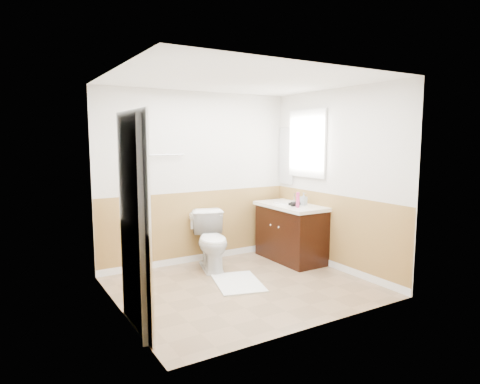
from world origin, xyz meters
TOP-DOWN VIEW (x-y plane):
  - floor at (0.00, 0.00)m, footprint 3.00×3.00m
  - ceiling at (0.00, 0.00)m, footprint 3.00×3.00m
  - wall_back at (0.00, 1.30)m, footprint 3.00×0.00m
  - wall_front at (0.00, -1.30)m, footprint 3.00×0.00m
  - wall_left at (-1.50, 0.00)m, footprint 0.00×3.00m
  - wall_right at (1.50, 0.00)m, footprint 0.00×3.00m
  - wainscot_back at (0.00, 1.29)m, footprint 3.00×0.00m
  - wainscot_front at (0.00, -1.29)m, footprint 3.00×0.00m
  - wainscot_left at (-1.49, 0.00)m, footprint 0.00×2.60m
  - wainscot_right at (1.49, 0.00)m, footprint 0.00×2.60m
  - toilet at (-0.00, 0.84)m, footprint 0.64×0.88m
  - bath_mat at (-0.00, 0.13)m, footprint 0.75×0.92m
  - vanity_cabinet at (1.21, 0.62)m, footprint 0.55×1.10m
  - vanity_knob_left at (0.91, 0.52)m, footprint 0.03×0.03m
  - vanity_knob_right at (0.91, 0.72)m, footprint 0.03×0.03m
  - countertop at (1.20, 0.62)m, footprint 0.60×1.15m
  - sink_basin at (1.21, 0.77)m, footprint 0.36×0.36m
  - faucet at (1.39, 0.77)m, footprint 0.02×0.02m
  - lotion_bottle at (1.11, 0.34)m, footprint 0.05×0.05m
  - soap_dispenser at (1.33, 0.48)m, footprint 0.09×0.09m
  - hair_dryer_body at (1.16, 0.46)m, footprint 0.14×0.07m
  - hair_dryer_handle at (1.13, 0.56)m, footprint 0.03×0.03m
  - mirror_panel at (1.48, 1.10)m, footprint 0.02×0.35m
  - window_frame at (1.47, 0.59)m, footprint 0.04×0.80m
  - window_glass at (1.49, 0.59)m, footprint 0.01×0.70m
  - door at (-1.40, -0.45)m, footprint 0.29×0.78m
  - door_frame at (-1.48, -0.45)m, footprint 0.02×0.92m
  - door_knob at (-1.34, -0.12)m, footprint 0.06×0.06m
  - towel_bar at (-0.55, 1.25)m, footprint 0.62×0.02m
  - tp_holder_bar at (-0.10, 1.23)m, footprint 0.14×0.02m
  - tp_roll at (-0.10, 1.23)m, footprint 0.10×0.11m
  - tp_sheet at (-0.10, 1.23)m, footprint 0.10×0.01m

SIDE VIEW (x-z plane):
  - floor at x=0.00m, z-range 0.00..0.00m
  - bath_mat at x=0.00m, z-range 0.00..0.02m
  - vanity_cabinet at x=1.21m, z-range 0.00..0.80m
  - toilet at x=0.00m, z-range 0.00..0.80m
  - wainscot_back at x=0.00m, z-range -1.00..2.00m
  - wainscot_front at x=0.00m, z-range -1.00..2.00m
  - wainscot_left at x=-1.49m, z-range -0.80..1.80m
  - wainscot_right at x=1.49m, z-range -0.80..1.80m
  - vanity_knob_left at x=0.91m, z-range 0.53..0.57m
  - vanity_knob_right at x=0.91m, z-range 0.53..0.57m
  - tp_sheet at x=-0.10m, z-range 0.51..0.67m
  - tp_holder_bar at x=-0.10m, z-range 0.69..0.71m
  - tp_roll at x=-0.10m, z-range 0.64..0.76m
  - countertop at x=1.20m, z-range 0.80..0.85m
  - hair_dryer_handle at x=1.13m, z-range 0.82..0.89m
  - sink_basin at x=1.21m, z-range 0.85..0.87m
  - hair_dryer_body at x=1.16m, z-range 0.85..0.92m
  - faucet at x=1.39m, z-range 0.85..0.99m
  - soap_dispenser at x=1.33m, z-range 0.85..1.03m
  - door_knob at x=-1.34m, z-range 0.92..0.98m
  - lotion_bottle at x=1.11m, z-range 0.85..1.07m
  - door at x=-1.40m, z-range 0.00..2.04m
  - door_frame at x=-1.48m, z-range -0.02..2.08m
  - wall_back at x=0.00m, z-range -0.25..2.75m
  - wall_front at x=0.00m, z-range -0.25..2.75m
  - wall_left at x=-1.50m, z-range -0.25..2.75m
  - wall_right at x=1.50m, z-range -0.25..2.75m
  - mirror_panel at x=1.48m, z-range 1.10..2.00m
  - towel_bar at x=-0.55m, z-range 1.59..1.61m
  - window_frame at x=1.47m, z-range 1.25..2.25m
  - window_glass at x=1.49m, z-range 1.30..2.20m
  - ceiling at x=0.00m, z-range 2.50..2.50m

